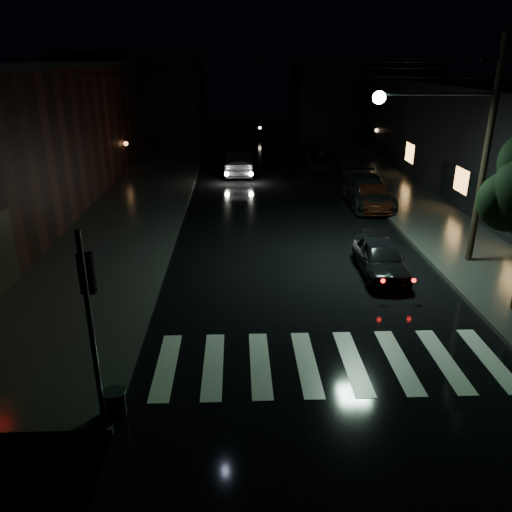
{
  "coord_description": "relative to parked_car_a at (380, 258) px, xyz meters",
  "views": [
    {
      "loc": [
        0.68,
        -10.39,
        7.3
      ],
      "look_at": [
        1.23,
        4.02,
        1.6
      ],
      "focal_mm": 35.0,
      "sensor_mm": 36.0,
      "label": 1
    }
  ],
  "objects": [
    {
      "name": "sidewalk_left",
      "position": [
        -10.8,
        7.9,
        -0.56
      ],
      "size": [
        6.0,
        44.0,
        0.15
      ],
      "primitive_type": "cube",
      "color": "#282826",
      "rests_on": "ground"
    },
    {
      "name": "ground",
      "position": [
        -5.8,
        -6.1,
        -0.64
      ],
      "size": [
        120.0,
        120.0,
        0.0
      ],
      "primitive_type": "plane",
      "color": "black",
      "rests_on": "ground"
    },
    {
      "name": "building_far_left",
      "position": [
        -15.8,
        38.9,
        3.36
      ],
      "size": [
        14.0,
        10.0,
        8.0
      ],
      "primitive_type": "cube",
      "color": "black",
      "rests_on": "ground"
    },
    {
      "name": "signal_pole_corner",
      "position": [
        -7.94,
        -7.56,
        0.9
      ],
      "size": [
        0.68,
        0.61,
        4.2
      ],
      "color": "slate",
      "rests_on": "ground"
    },
    {
      "name": "oncoming_car",
      "position": [
        -4.98,
        17.16,
        0.19
      ],
      "size": [
        1.8,
        5.03,
        1.65
      ],
      "primitive_type": "imported",
      "rotation": [
        0.0,
        0.0,
        3.13
      ],
      "color": "black",
      "rests_on": "ground"
    },
    {
      "name": "parked_car_b",
      "position": [
        1.8,
        8.37,
        -0.0
      ],
      "size": [
        1.57,
        3.95,
        1.28
      ],
      "primitive_type": "imported",
      "rotation": [
        0.0,
        0.0,
        -0.06
      ],
      "color": "black",
      "rests_on": "ground"
    },
    {
      "name": "parked_car_a",
      "position": [
        0.0,
        0.0,
        0.0
      ],
      "size": [
        1.58,
        3.78,
        1.28
      ],
      "primitive_type": "imported",
      "rotation": [
        0.0,
        0.0,
        -0.02
      ],
      "color": "black",
      "rests_on": "ground"
    },
    {
      "name": "sidewalk_right",
      "position": [
        4.2,
        7.9,
        -0.56
      ],
      "size": [
        4.0,
        44.0,
        0.15
      ],
      "primitive_type": "cube",
      "color": "#282826",
      "rests_on": "ground"
    },
    {
      "name": "building_far_right",
      "position": [
        8.2,
        38.9,
        2.86
      ],
      "size": [
        14.0,
        10.0,
        7.0
      ],
      "primitive_type": "cube",
      "color": "black",
      "rests_on": "ground"
    },
    {
      "name": "utility_pole",
      "position": [
        3.03,
        0.9,
        3.96
      ],
      "size": [
        4.92,
        0.44,
        8.0
      ],
      "color": "black",
      "rests_on": "ground"
    },
    {
      "name": "parked_car_c",
      "position": [
        1.8,
        9.18,
        0.13
      ],
      "size": [
        2.25,
        5.36,
        1.55
      ],
      "primitive_type": "imported",
      "rotation": [
        0.0,
        0.0,
        -0.02
      ],
      "color": "black",
      "rests_on": "ground"
    },
    {
      "name": "crosswalk",
      "position": [
        -2.8,
        -5.6,
        -0.63
      ],
      "size": [
        9.0,
        3.0,
        0.01
      ],
      "primitive_type": "cube",
      "color": "beige",
      "rests_on": "ground"
    },
    {
      "name": "parked_car_d",
      "position": [
        0.92,
        18.81,
        0.03
      ],
      "size": [
        2.35,
        4.85,
        1.33
      ],
      "primitive_type": "imported",
      "rotation": [
        0.0,
        0.0,
        -0.03
      ],
      "color": "black",
      "rests_on": "ground"
    }
  ]
}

